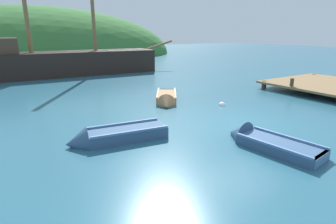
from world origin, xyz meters
name	(u,v)px	position (x,y,z in m)	size (l,w,h in m)	color
ground_plane	(245,124)	(0.00, 0.00, 0.00)	(120.00, 120.00, 0.00)	#285B70
shore_hill	(37,58)	(-2.78, 34.73, 0.00)	(40.09, 19.91, 13.44)	#387033
sailing_ship	(62,66)	(-3.25, 16.52, 0.71)	(17.63, 3.89, 11.77)	black
rowboat_near_dock	(166,100)	(-0.77, 4.50, 0.12)	(2.38, 3.01, 0.92)	#9E7047
rowboat_portside	(264,143)	(-1.10, -1.74, 0.08)	(1.43, 3.11, 1.00)	#335175
rowboat_center	(113,137)	(-4.92, 1.08, 0.13)	(3.30, 1.38, 0.93)	#335175
buoy_white	(222,105)	(1.15, 2.54, 0.00)	(0.32, 0.32, 0.32)	white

